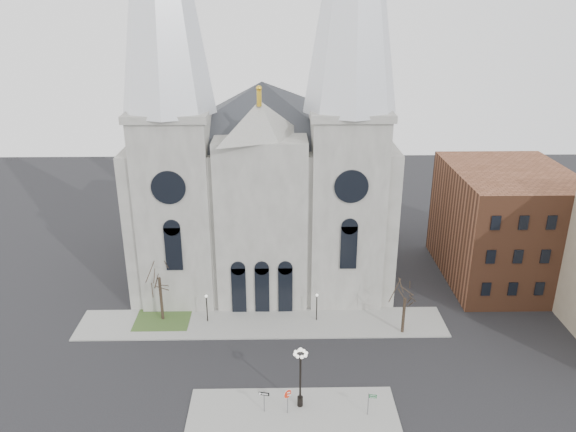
{
  "coord_description": "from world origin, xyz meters",
  "views": [
    {
      "loc": [
        1.87,
        -41.85,
        33.56
      ],
      "look_at": [
        2.79,
        8.0,
        13.88
      ],
      "focal_mm": 35.0,
      "sensor_mm": 36.0,
      "label": 1
    }
  ],
  "objects_px": {
    "one_way_sign": "(264,398)",
    "street_name_sign": "(369,402)",
    "stop_sign": "(288,396)",
    "globe_lamp": "(300,370)"
  },
  "relations": [
    {
      "from": "globe_lamp",
      "to": "street_name_sign",
      "type": "bearing_deg",
      "value": -12.21
    },
    {
      "from": "one_way_sign",
      "to": "stop_sign",
      "type": "bearing_deg",
      "value": 5.62
    },
    {
      "from": "stop_sign",
      "to": "globe_lamp",
      "type": "relative_size",
      "value": 0.41
    },
    {
      "from": "stop_sign",
      "to": "one_way_sign",
      "type": "bearing_deg",
      "value": 156.02
    },
    {
      "from": "globe_lamp",
      "to": "one_way_sign",
      "type": "xyz_separation_m",
      "value": [
        -3.11,
        -0.67,
        -2.31
      ]
    },
    {
      "from": "one_way_sign",
      "to": "street_name_sign",
      "type": "height_order",
      "value": "street_name_sign"
    },
    {
      "from": "globe_lamp",
      "to": "one_way_sign",
      "type": "distance_m",
      "value": 3.93
    },
    {
      "from": "stop_sign",
      "to": "globe_lamp",
      "type": "distance_m",
      "value": 2.46
    },
    {
      "from": "stop_sign",
      "to": "street_name_sign",
      "type": "bearing_deg",
      "value": -20.26
    },
    {
      "from": "stop_sign",
      "to": "globe_lamp",
      "type": "bearing_deg",
      "value": 21.68
    }
  ]
}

